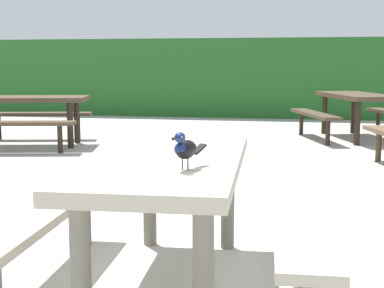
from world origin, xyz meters
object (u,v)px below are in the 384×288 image
picnic_table_foreground (170,189)px  picnic_table_mid_left (26,109)px  picnic_table_mid_right (356,105)px  bird_grackle (185,148)px

picnic_table_foreground → picnic_table_mid_left: size_ratio=0.91×
picnic_table_mid_left → picnic_table_mid_right: (4.93, 1.70, 0.00)m
picnic_table_mid_left → picnic_table_foreground: bearing=-55.6°
picnic_table_mid_left → bird_grackle: bearing=-56.3°
bird_grackle → picnic_table_mid_right: bearing=77.9°
picnic_table_foreground → picnic_table_mid_left: bearing=124.4°
picnic_table_mid_left → picnic_table_mid_right: size_ratio=0.95×
picnic_table_foreground → picnic_table_mid_right: bearing=75.9°
picnic_table_foreground → picnic_table_mid_left: same height
bird_grackle → picnic_table_foreground: bearing=112.9°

